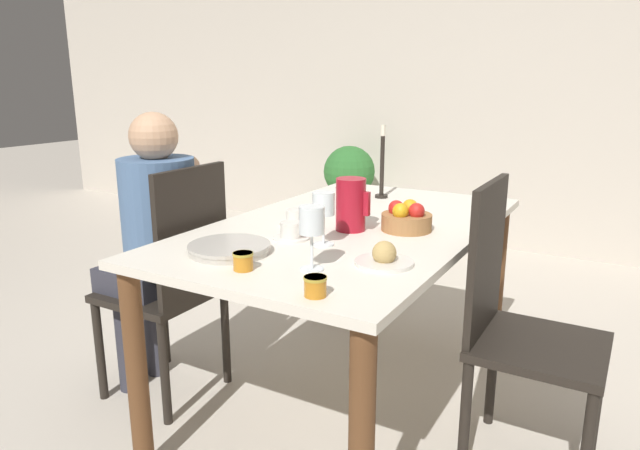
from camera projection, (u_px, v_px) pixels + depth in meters
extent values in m
plane|color=beige|center=(348.00, 401.00, 2.41)|extent=(20.00, 20.00, 0.00)
cube|color=beige|center=(510.00, 81.00, 4.29)|extent=(10.00, 0.06, 2.60)
cube|color=silver|center=(351.00, 228.00, 2.22)|extent=(0.95, 1.60, 0.03)
cylinder|color=brown|center=(137.00, 374.00, 1.89)|extent=(0.07, 0.07, 0.74)
cylinder|color=brown|center=(344.00, 256.00, 3.13)|extent=(0.07, 0.07, 0.74)
cylinder|color=brown|center=(496.00, 282.00, 2.74)|extent=(0.07, 0.07, 0.74)
cylinder|color=black|center=(100.00, 351.00, 2.38)|extent=(0.04, 0.04, 0.44)
cylinder|color=black|center=(164.00, 319.00, 2.69)|extent=(0.04, 0.04, 0.44)
cylinder|color=black|center=(165.00, 373.00, 2.20)|extent=(0.04, 0.04, 0.44)
cylinder|color=black|center=(226.00, 336.00, 2.51)|extent=(0.04, 0.04, 0.44)
cube|color=black|center=(161.00, 292.00, 2.39)|extent=(0.42, 0.42, 0.03)
cube|color=black|center=(193.00, 235.00, 2.22)|extent=(0.03, 0.39, 0.53)
cylinder|color=black|center=(597.00, 398.00, 2.03)|extent=(0.04, 0.04, 0.44)
cylinder|color=black|center=(492.00, 372.00, 2.21)|extent=(0.04, 0.04, 0.44)
cylinder|color=black|center=(465.00, 420.00, 1.90)|extent=(0.04, 0.04, 0.44)
cube|color=black|center=(540.00, 347.00, 1.91)|extent=(0.42, 0.42, 0.03)
cube|color=black|center=(486.00, 258.00, 1.93)|extent=(0.03, 0.39, 0.53)
cylinder|color=#33333D|center=(127.00, 339.00, 2.45)|extent=(0.09, 0.09, 0.47)
cylinder|color=#33333D|center=(154.00, 326.00, 2.58)|extent=(0.09, 0.09, 0.47)
cube|color=#33333D|center=(148.00, 276.00, 2.41)|extent=(0.30, 0.34, 0.11)
cylinder|color=#4C6B93|center=(159.00, 215.00, 2.30)|extent=(0.30, 0.30, 0.46)
sphere|color=tan|center=(154.00, 136.00, 2.22)|extent=(0.19, 0.19, 0.19)
cylinder|color=tan|center=(176.00, 177.00, 2.49)|extent=(0.25, 0.06, 0.20)
cylinder|color=#A31423|center=(351.00, 204.00, 2.10)|extent=(0.11, 0.11, 0.20)
cube|color=#A31423|center=(367.00, 204.00, 2.07)|extent=(0.02, 0.02, 0.09)
cone|color=#A31423|center=(340.00, 183.00, 2.10)|extent=(0.04, 0.04, 0.04)
cylinder|color=white|center=(312.00, 269.00, 1.68)|extent=(0.07, 0.07, 0.00)
cylinder|color=white|center=(312.00, 251.00, 1.67)|extent=(0.01, 0.01, 0.11)
cylinder|color=white|center=(312.00, 220.00, 1.65)|extent=(0.08, 0.08, 0.08)
cylinder|color=white|center=(323.00, 244.00, 1.93)|extent=(0.07, 0.07, 0.00)
cylinder|color=white|center=(323.00, 229.00, 1.92)|extent=(0.01, 0.01, 0.10)
cylinder|color=white|center=(323.00, 204.00, 1.90)|extent=(0.08, 0.08, 0.08)
cylinder|color=red|center=(323.00, 209.00, 1.90)|extent=(0.06, 0.06, 0.04)
cylinder|color=silver|center=(291.00, 238.00, 2.01)|extent=(0.13, 0.13, 0.01)
cylinder|color=silver|center=(291.00, 230.00, 2.00)|extent=(0.08, 0.08, 0.05)
cube|color=silver|center=(302.00, 230.00, 1.98)|extent=(0.01, 0.01, 0.03)
cylinder|color=silver|center=(296.00, 224.00, 2.20)|extent=(0.13, 0.13, 0.01)
cylinder|color=silver|center=(296.00, 217.00, 2.19)|extent=(0.08, 0.08, 0.05)
cube|color=silver|center=(306.00, 217.00, 2.17)|extent=(0.01, 0.01, 0.03)
cylinder|color=#B7B2A8|center=(229.00, 250.00, 1.84)|extent=(0.26, 0.26, 0.02)
cylinder|color=#B7B2A8|center=(229.00, 246.00, 1.84)|extent=(0.27, 0.27, 0.01)
cylinder|color=silver|center=(384.00, 262.00, 1.73)|extent=(0.18, 0.18, 0.01)
sphere|color=tan|center=(384.00, 253.00, 1.72)|extent=(0.07, 0.07, 0.07)
cylinder|color=#C67A1E|center=(315.00, 286.00, 1.47)|extent=(0.06, 0.06, 0.05)
cylinder|color=gold|center=(315.00, 278.00, 1.47)|extent=(0.06, 0.06, 0.01)
cylinder|color=#C67A1E|center=(243.00, 261.00, 1.68)|extent=(0.06, 0.06, 0.05)
cylinder|color=gold|center=(243.00, 254.00, 1.67)|extent=(0.06, 0.06, 0.01)
cylinder|color=#9E6B3D|center=(406.00, 222.00, 2.11)|extent=(0.19, 0.19, 0.06)
sphere|color=red|center=(417.00, 211.00, 2.07)|extent=(0.06, 0.06, 0.06)
sphere|color=gold|center=(410.00, 207.00, 2.14)|extent=(0.06, 0.06, 0.06)
sphere|color=red|center=(396.00, 208.00, 2.12)|extent=(0.06, 0.06, 0.06)
sphere|color=gold|center=(401.00, 211.00, 2.07)|extent=(0.06, 0.06, 0.06)
cylinder|color=black|center=(381.00, 196.00, 2.70)|extent=(0.06, 0.06, 0.01)
cylinder|color=black|center=(382.00, 166.00, 2.66)|extent=(0.02, 0.02, 0.28)
cylinder|color=beige|center=(383.00, 130.00, 2.62)|extent=(0.02, 0.02, 0.05)
cylinder|color=beige|center=(349.00, 225.00, 4.85)|extent=(0.26, 0.26, 0.22)
cylinder|color=brown|center=(349.00, 203.00, 4.81)|extent=(0.04, 0.04, 0.17)
sphere|color=#2D6B2D|center=(349.00, 172.00, 4.74)|extent=(0.43, 0.43, 0.43)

